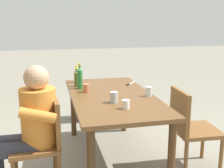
% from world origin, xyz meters
% --- Properties ---
extents(ground_plane, '(24.00, 24.00, 0.00)m').
position_xyz_m(ground_plane, '(0.00, 0.00, 0.00)').
color(ground_plane, gray).
extents(dining_table, '(1.73, 0.87, 0.76)m').
position_xyz_m(dining_table, '(0.00, 0.00, 0.67)').
color(dining_table, brown).
rests_on(dining_table, ground_plane).
extents(chair_far_left, '(0.47, 0.47, 0.87)m').
position_xyz_m(chair_far_left, '(-0.38, 0.74, 0.49)').
color(chair_far_left, brown).
rests_on(chair_far_left, ground_plane).
extents(chair_near_left, '(0.46, 0.46, 0.87)m').
position_xyz_m(chair_near_left, '(-0.38, -0.74, 0.49)').
color(chair_near_left, brown).
rests_on(chair_near_left, ground_plane).
extents(person_in_white_shirt, '(0.47, 0.61, 1.18)m').
position_xyz_m(person_in_white_shirt, '(-0.39, 0.85, 0.66)').
color(person_in_white_shirt, orange).
rests_on(person_in_white_shirt, ground_plane).
extents(bottle_green, '(0.06, 0.06, 0.30)m').
position_xyz_m(bottle_green, '(0.35, 0.31, 0.89)').
color(bottle_green, '#287A38').
rests_on(bottle_green, dining_table).
extents(bottle_olive, '(0.06, 0.06, 0.23)m').
position_xyz_m(bottle_olive, '(0.47, 0.33, 0.86)').
color(bottle_olive, '#566623').
rests_on(bottle_olive, dining_table).
extents(bottle_clear, '(0.06, 0.06, 0.22)m').
position_xyz_m(bottle_clear, '(0.69, 0.31, 0.86)').
color(bottle_clear, white).
rests_on(bottle_clear, dining_table).
extents(cup_terracotta, '(0.07, 0.07, 0.09)m').
position_xyz_m(cup_terracotta, '(0.17, 0.26, 0.81)').
color(cup_terracotta, '#BC6B47').
rests_on(cup_terracotta, dining_table).
extents(cup_steel, '(0.08, 0.08, 0.11)m').
position_xyz_m(cup_steel, '(-0.29, 0.05, 0.82)').
color(cup_steel, '#B2B7BC').
rests_on(cup_steel, dining_table).
extents(cup_glass, '(0.07, 0.07, 0.10)m').
position_xyz_m(cup_glass, '(-0.15, -0.36, 0.82)').
color(cup_glass, silver).
rests_on(cup_glass, dining_table).
extents(cup_white, '(0.07, 0.07, 0.08)m').
position_xyz_m(cup_white, '(-0.50, -0.01, 0.81)').
color(cup_white, white).
rests_on(cup_white, dining_table).
extents(table_knife, '(0.20, 0.17, 0.01)m').
position_xyz_m(table_knife, '(0.45, -0.34, 0.77)').
color(table_knife, silver).
rests_on(table_knife, dining_table).
extents(backpack_by_near_side, '(0.33, 0.23, 0.40)m').
position_xyz_m(backpack_by_near_side, '(1.39, 0.17, 0.20)').
color(backpack_by_near_side, black).
rests_on(backpack_by_near_side, ground_plane).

